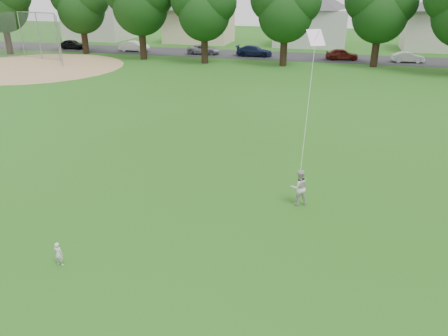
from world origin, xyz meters
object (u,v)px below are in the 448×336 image
(toddler, at_px, (58,254))
(kite, at_px, (308,106))
(older_boy, at_px, (299,187))
(baseball_backstop, at_px, (35,37))

(toddler, distance_m, kite, 10.65)
(toddler, bearing_deg, older_boy, -138.23)
(kite, distance_m, baseball_backstop, 41.15)
(toddler, bearing_deg, baseball_backstop, -52.79)
(toddler, relative_size, older_boy, 0.55)
(older_boy, bearing_deg, toddler, 14.30)
(toddler, distance_m, older_boy, 8.86)
(toddler, height_order, baseball_backstop, baseball_backstop)
(kite, relative_size, baseball_backstop, 0.55)
(toddler, bearing_deg, kite, -130.23)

